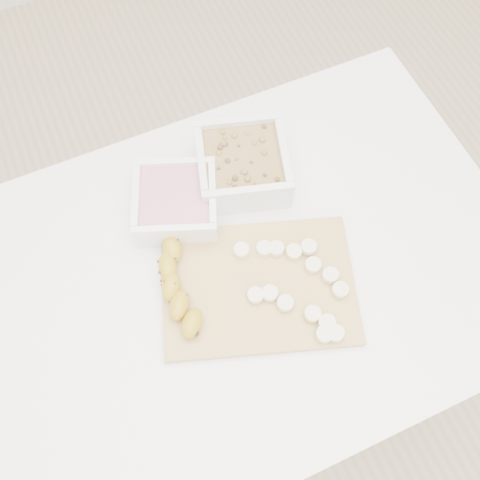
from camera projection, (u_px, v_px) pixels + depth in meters
name	position (u px, v px, depth m)	size (l,w,h in m)	color
ground	(244.00, 358.00, 1.64)	(3.50, 3.50, 0.00)	#C6AD89
table	(246.00, 286.00, 1.04)	(1.00, 0.70, 0.75)	white
bowl_yogurt	(176.00, 202.00, 0.97)	(0.19, 0.19, 0.07)	white
bowl_granola	(243.00, 164.00, 1.00)	(0.20, 0.20, 0.08)	white
cutting_board	(258.00, 286.00, 0.93)	(0.33, 0.24, 0.01)	tan
banana	(179.00, 288.00, 0.91)	(0.05, 0.19, 0.03)	#B6901C
banana_slices	(298.00, 284.00, 0.92)	(0.16, 0.23, 0.02)	#F8EDBF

